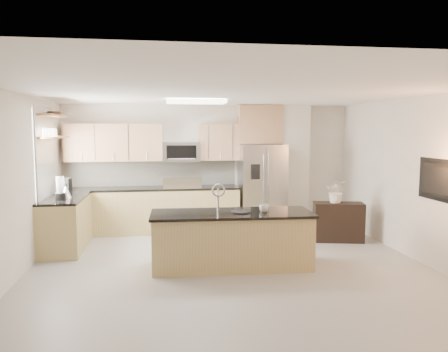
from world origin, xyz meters
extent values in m
plane|color=#999791|center=(0.00, 0.00, 0.00)|extent=(6.50, 6.50, 0.00)
cube|color=white|center=(0.00, 0.00, 2.60)|extent=(6.00, 6.50, 0.02)
cube|color=silver|center=(0.00, 3.25, 1.30)|extent=(6.00, 0.02, 2.60)
cube|color=silver|center=(0.00, -3.25, 1.30)|extent=(6.00, 0.02, 2.60)
cube|color=silver|center=(-3.00, 0.00, 1.30)|extent=(0.02, 6.50, 2.60)
cube|color=silver|center=(3.00, 0.00, 1.30)|extent=(0.02, 6.50, 2.60)
cube|color=tan|center=(-1.23, 2.92, 0.44)|extent=(3.55, 0.65, 0.88)
cube|color=black|center=(-1.23, 2.92, 0.90)|extent=(3.55, 0.66, 0.04)
cube|color=beige|center=(-1.23, 3.24, 1.18)|extent=(3.55, 0.02, 0.52)
cube|color=tan|center=(-2.67, 1.85, 0.44)|extent=(0.65, 1.50, 0.88)
cube|color=black|center=(-2.67, 1.85, 0.90)|extent=(0.66, 1.50, 0.04)
cube|color=black|center=(-0.60, 2.92, 0.45)|extent=(0.76, 0.64, 0.90)
cube|color=black|center=(-0.60, 2.92, 0.92)|extent=(0.76, 0.62, 0.03)
cube|color=#B0B0B3|center=(-0.60, 2.62, 1.03)|extent=(0.76, 0.04, 0.22)
cube|color=tan|center=(-1.94, 3.08, 1.83)|extent=(1.92, 0.33, 0.75)
cube|color=tan|center=(0.19, 3.08, 1.83)|extent=(0.82, 0.33, 0.75)
cube|color=#B0B0B3|center=(-0.60, 3.05, 1.63)|extent=(0.76, 0.40, 0.40)
cube|color=black|center=(-0.60, 2.85, 1.63)|extent=(0.60, 0.02, 0.28)
cube|color=#B0B0B3|center=(1.06, 2.88, 0.89)|extent=(0.92, 0.75, 1.78)
cube|color=gray|center=(1.06, 2.50, 0.89)|extent=(0.02, 0.01, 1.69)
cube|color=black|center=(0.84, 2.48, 1.25)|extent=(0.18, 0.03, 0.30)
cube|color=silver|center=(1.82, 3.10, 1.30)|extent=(0.60, 0.30, 2.60)
cube|color=white|center=(-2.98, 1.85, 1.65)|extent=(0.03, 1.05, 1.55)
cube|color=silver|center=(-2.97, 1.85, 1.65)|extent=(0.03, 1.15, 1.65)
cube|color=#985C3D|center=(-2.85, 1.95, 1.95)|extent=(0.30, 1.20, 0.04)
cube|color=#985C3D|center=(-2.85, 1.95, 2.32)|extent=(0.30, 1.20, 0.04)
cube|color=white|center=(-0.40, 1.60, 2.56)|extent=(1.00, 0.50, 0.06)
cube|color=tan|center=(0.03, 0.46, 0.40)|extent=(2.39, 0.90, 0.80)
cube|color=black|center=(0.03, 0.46, 0.82)|extent=(2.46, 0.97, 0.04)
cube|color=black|center=(-0.15, 0.46, 0.81)|extent=(0.50, 0.36, 0.01)
cylinder|color=#B0B0B3|center=(-0.15, 0.66, 1.01)|extent=(0.03, 0.03, 0.34)
torus|color=#B0B0B3|center=(-0.15, 0.60, 1.16)|extent=(0.21, 0.03, 0.21)
cube|color=black|center=(2.26, 1.69, 0.36)|extent=(0.97, 0.56, 0.73)
imported|color=silver|center=(0.52, 0.42, 0.90)|extent=(0.17, 0.17, 0.11)
cylinder|color=black|center=(0.17, 0.43, 0.85)|extent=(0.42, 0.42, 0.02)
cylinder|color=black|center=(-2.67, 1.55, 0.98)|extent=(0.17, 0.17, 0.11)
cylinder|color=silver|center=(-2.67, 1.55, 1.17)|extent=(0.13, 0.13, 0.27)
cone|color=#B0B0B3|center=(-2.62, 1.74, 1.03)|extent=(0.20, 0.20, 0.22)
cylinder|color=black|center=(-2.62, 1.74, 1.15)|extent=(0.04, 0.04, 0.04)
cube|color=black|center=(-2.69, 2.09, 1.07)|extent=(0.18, 0.21, 0.30)
cylinder|color=#B0B0B3|center=(-2.69, 2.04, 1.00)|extent=(0.10, 0.10, 0.11)
imported|color=#B0B0B3|center=(-2.85, 2.18, 2.38)|extent=(0.38, 0.38, 0.08)
imported|color=white|center=(2.20, 1.68, 1.06)|extent=(0.74, 0.70, 0.66)
imported|color=black|center=(2.91, -0.20, 1.35)|extent=(0.14, 1.08, 0.62)
camera|label=1|loc=(-1.01, -5.94, 2.07)|focal=35.00mm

